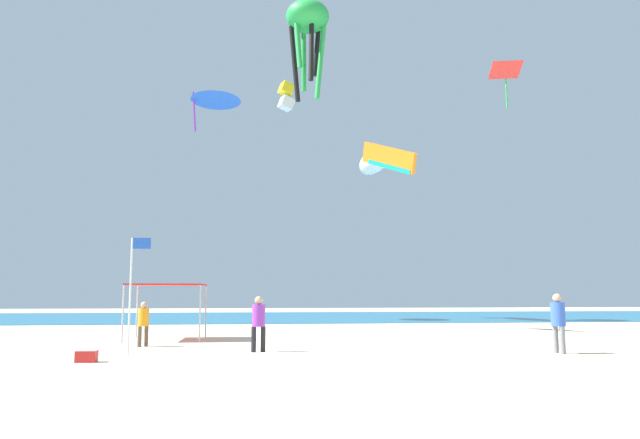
{
  "coord_description": "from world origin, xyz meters",
  "views": [
    {
      "loc": [
        -2.72,
        -21.25,
        1.94
      ],
      "look_at": [
        1.06,
        13.44,
        6.25
      ],
      "focal_mm": 33.39,
      "sensor_mm": 36.0,
      "label": 1
    }
  ],
  "objects_px": {
    "person_central": "(558,318)",
    "banner_flag": "(133,284)",
    "person_near_tent": "(144,320)",
    "kite_parafoil_orange": "(389,158)",
    "kite_octopus_green": "(308,22)",
    "kite_box_yellow": "(286,96)",
    "kite_delta_blue": "(216,96)",
    "person_leftmost": "(259,319)",
    "kite_diamond_red": "(506,72)",
    "canopy_tent": "(168,287)",
    "cooler_box": "(87,356)",
    "kite_inflatable_white": "(374,161)"
  },
  "relations": [
    {
      "from": "person_near_tent",
      "to": "kite_delta_blue",
      "type": "relative_size",
      "value": 0.39
    },
    {
      "from": "kite_octopus_green",
      "to": "kite_delta_blue",
      "type": "xyz_separation_m",
      "value": [
        -6.55,
        2.14,
        -5.07
      ]
    },
    {
      "from": "canopy_tent",
      "to": "kite_inflatable_white",
      "type": "relative_size",
      "value": 0.52
    },
    {
      "from": "cooler_box",
      "to": "kite_box_yellow",
      "type": "bearing_deg",
      "value": 75.72
    },
    {
      "from": "kite_delta_blue",
      "to": "kite_octopus_green",
      "type": "bearing_deg",
      "value": -10.8
    },
    {
      "from": "canopy_tent",
      "to": "kite_delta_blue",
      "type": "xyz_separation_m",
      "value": [
        0.6,
        17.06,
        14.04
      ]
    },
    {
      "from": "canopy_tent",
      "to": "banner_flag",
      "type": "distance_m",
      "value": 6.26
    },
    {
      "from": "person_near_tent",
      "to": "canopy_tent",
      "type": "bearing_deg",
      "value": -143.44
    },
    {
      "from": "kite_octopus_green",
      "to": "kite_delta_blue",
      "type": "bearing_deg",
      "value": -59.53
    },
    {
      "from": "person_central",
      "to": "kite_diamond_red",
      "type": "relative_size",
      "value": 0.78
    },
    {
      "from": "cooler_box",
      "to": "kite_parafoil_orange",
      "type": "xyz_separation_m",
      "value": [
        11.71,
        12.84,
        8.91
      ]
    },
    {
      "from": "cooler_box",
      "to": "kite_parafoil_orange",
      "type": "distance_m",
      "value": 19.52
    },
    {
      "from": "banner_flag",
      "to": "kite_diamond_red",
      "type": "bearing_deg",
      "value": 32.62
    },
    {
      "from": "person_leftmost",
      "to": "person_central",
      "type": "relative_size",
      "value": 0.95
    },
    {
      "from": "canopy_tent",
      "to": "kite_parafoil_orange",
      "type": "distance_m",
      "value": 13.61
    },
    {
      "from": "cooler_box",
      "to": "kite_diamond_red",
      "type": "bearing_deg",
      "value": 34.99
    },
    {
      "from": "person_leftmost",
      "to": "kite_box_yellow",
      "type": "bearing_deg",
      "value": 68.28
    },
    {
      "from": "banner_flag",
      "to": "kite_box_yellow",
      "type": "distance_m",
      "value": 30.2
    },
    {
      "from": "canopy_tent",
      "to": "banner_flag",
      "type": "xyz_separation_m",
      "value": [
        -0.19,
        -6.26,
        0.03
      ]
    },
    {
      "from": "person_near_tent",
      "to": "kite_delta_blue",
      "type": "xyz_separation_m",
      "value": [
        0.98,
        20.17,
        15.28
      ]
    },
    {
      "from": "banner_flag",
      "to": "cooler_box",
      "type": "distance_m",
      "value": 2.76
    },
    {
      "from": "kite_inflatable_white",
      "to": "kite_box_yellow",
      "type": "height_order",
      "value": "kite_box_yellow"
    },
    {
      "from": "canopy_tent",
      "to": "person_near_tent",
      "type": "relative_size",
      "value": 1.88
    },
    {
      "from": "canopy_tent",
      "to": "person_leftmost",
      "type": "xyz_separation_m",
      "value": [
        3.77,
        -5.52,
        -1.12
      ]
    },
    {
      "from": "kite_octopus_green",
      "to": "kite_box_yellow",
      "type": "bearing_deg",
      "value": -115.06
    },
    {
      "from": "kite_box_yellow",
      "to": "kite_inflatable_white",
      "type": "bearing_deg",
      "value": -128.08
    },
    {
      "from": "person_near_tent",
      "to": "cooler_box",
      "type": "height_order",
      "value": "person_near_tent"
    },
    {
      "from": "kite_parafoil_orange",
      "to": "kite_delta_blue",
      "type": "height_order",
      "value": "kite_delta_blue"
    },
    {
      "from": "banner_flag",
      "to": "kite_octopus_green",
      "type": "relative_size",
      "value": 0.5
    },
    {
      "from": "person_near_tent",
      "to": "kite_parafoil_orange",
      "type": "height_order",
      "value": "kite_parafoil_orange"
    },
    {
      "from": "banner_flag",
      "to": "kite_box_yellow",
      "type": "height_order",
      "value": "kite_box_yellow"
    },
    {
      "from": "person_near_tent",
      "to": "kite_box_yellow",
      "type": "height_order",
      "value": "kite_box_yellow"
    },
    {
      "from": "person_central",
      "to": "kite_delta_blue",
      "type": "bearing_deg",
      "value": -161.02
    },
    {
      "from": "person_leftmost",
      "to": "kite_delta_blue",
      "type": "bearing_deg",
      "value": 81.11
    },
    {
      "from": "person_central",
      "to": "kite_octopus_green",
      "type": "distance_m",
      "value": 30.49
    },
    {
      "from": "canopy_tent",
      "to": "person_near_tent",
      "type": "height_order",
      "value": "canopy_tent"
    },
    {
      "from": "kite_diamond_red",
      "to": "kite_delta_blue",
      "type": "relative_size",
      "value": 0.59
    },
    {
      "from": "banner_flag",
      "to": "cooler_box",
      "type": "relative_size",
      "value": 6.43
    },
    {
      "from": "person_leftmost",
      "to": "kite_diamond_red",
      "type": "bearing_deg",
      "value": 20.79
    },
    {
      "from": "canopy_tent",
      "to": "kite_octopus_green",
      "type": "xyz_separation_m",
      "value": [
        7.15,
        14.92,
        19.11
      ]
    },
    {
      "from": "person_central",
      "to": "banner_flag",
      "type": "distance_m",
      "value": 13.66
    },
    {
      "from": "banner_flag",
      "to": "kite_octopus_green",
      "type": "bearing_deg",
      "value": 70.9
    },
    {
      "from": "canopy_tent",
      "to": "kite_inflatable_white",
      "type": "distance_m",
      "value": 23.09
    },
    {
      "from": "person_leftmost",
      "to": "person_central",
      "type": "xyz_separation_m",
      "value": [
        9.63,
        -1.55,
        0.05
      ]
    },
    {
      "from": "person_near_tent",
      "to": "kite_octopus_green",
      "type": "xyz_separation_m",
      "value": [
        7.53,
        18.02,
        20.34
      ]
    },
    {
      "from": "person_leftmost",
      "to": "banner_flag",
      "type": "relative_size",
      "value": 0.5
    },
    {
      "from": "cooler_box",
      "to": "kite_octopus_green",
      "type": "bearing_deg",
      "value": 70.26
    },
    {
      "from": "person_central",
      "to": "person_leftmost",
      "type": "bearing_deg",
      "value": -108.1
    },
    {
      "from": "person_near_tent",
      "to": "kite_octopus_green",
      "type": "bearing_deg",
      "value": -159.04
    },
    {
      "from": "person_central",
      "to": "kite_diamond_red",
      "type": "distance_m",
      "value": 18.21
    }
  ]
}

